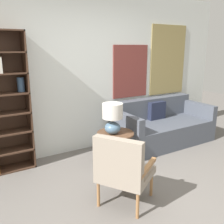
% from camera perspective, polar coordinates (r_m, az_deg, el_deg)
% --- Properties ---
extents(ground_plane, '(14.00, 14.00, 0.00)m').
position_cam_1_polar(ground_plane, '(3.02, 8.88, -21.34)').
color(ground_plane, '#66605B').
extents(wall_back, '(6.40, 0.08, 2.70)m').
position_cam_1_polar(wall_back, '(4.24, -7.78, 8.90)').
color(wall_back, silver).
rests_on(wall_back, ground_plane).
extents(armchair, '(0.76, 0.76, 0.85)m').
position_cam_1_polar(armchair, '(2.82, 2.38, -12.56)').
color(armchair, olive).
rests_on(armchair, ground_plane).
extents(couch, '(1.86, 0.92, 0.80)m').
position_cam_1_polar(couch, '(4.86, 11.18, -3.28)').
color(couch, '#474C56').
rests_on(couch, ground_plane).
extents(side_table, '(0.57, 0.57, 0.50)m').
position_cam_1_polar(side_table, '(3.82, 0.78, -5.41)').
color(side_table, brown).
rests_on(side_table, ground_plane).
extents(table_lamp, '(0.30, 0.30, 0.47)m').
position_cam_1_polar(table_lamp, '(3.68, 0.13, -1.05)').
color(table_lamp, slate).
rests_on(table_lamp, side_table).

